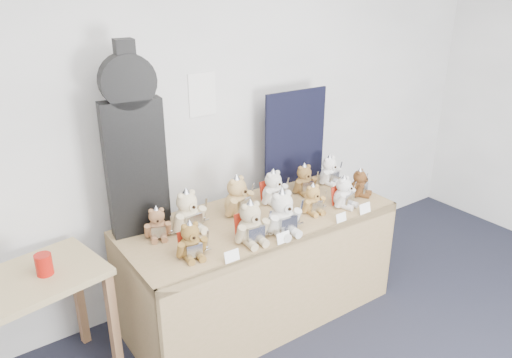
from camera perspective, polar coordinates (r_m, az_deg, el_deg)
room_shell at (r=3.49m, az=-6.14°, el=9.57°), size 6.00×6.00×6.00m
display_table at (r=3.40m, az=1.09°, el=-7.30°), size 1.88×0.80×0.78m
side_table at (r=3.08m, az=-25.53°, el=-12.68°), size 1.00×0.66×0.77m
guitar_case at (r=3.06m, az=-13.81°, el=3.91°), size 0.37×0.15×1.19m
navy_board at (r=3.83m, az=4.50°, el=4.78°), size 0.54×0.05×0.72m
red_cup at (r=3.00m, az=-23.08°, el=-8.98°), size 0.09×0.09×0.12m
teddy_front_far_left at (r=2.91m, az=-7.45°, el=-7.11°), size 0.21×0.18×0.25m
teddy_front_left at (r=3.03m, az=-0.59°, el=-5.19°), size 0.25×0.21×0.30m
teddy_front_centre at (r=3.12m, az=3.04°, el=-4.07°), size 0.26×0.21×0.33m
teddy_front_right at (r=3.42m, az=6.52°, el=-2.40°), size 0.19×0.16×0.23m
teddy_front_far_right at (r=3.54m, az=10.01°, el=-1.61°), size 0.21×0.19×0.25m
teddy_front_end at (r=3.74m, az=11.79°, el=-0.52°), size 0.19×0.18×0.23m
teddy_back_left at (r=3.18m, az=-7.78°, el=-3.85°), size 0.26×0.22×0.31m
teddy_back_centre_left at (r=3.36m, az=-2.09°, el=-2.15°), size 0.26×0.23×0.31m
teddy_back_centre_right at (r=3.53m, az=2.02°, el=-1.15°), size 0.23×0.19×0.28m
teddy_back_right at (r=3.71m, az=5.55°, el=-0.16°), size 0.21×0.18×0.25m
teddy_back_end at (r=3.90m, az=8.41°, el=0.88°), size 0.21×0.17×0.25m
teddy_back_far_left at (r=3.14m, az=-11.21°, el=-5.12°), size 0.18×0.18×0.23m
entry_card_a at (r=2.87m, az=-2.77°, el=-8.78°), size 0.10×0.02×0.07m
entry_card_b at (r=3.06m, az=3.15°, el=-6.70°), size 0.10×0.02×0.07m
entry_card_c at (r=3.34m, az=9.71°, el=-4.36°), size 0.08×0.02×0.06m
entry_card_d at (r=3.49m, az=12.34°, el=-3.29°), size 0.10×0.02×0.07m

